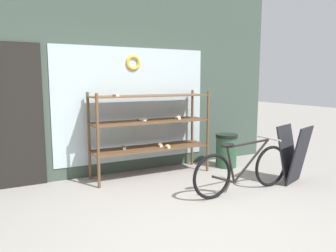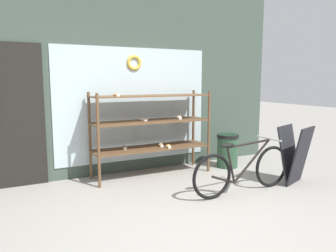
# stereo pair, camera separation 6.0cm
# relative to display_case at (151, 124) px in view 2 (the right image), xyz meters

# --- Properties ---
(ground_plane) EXTENTS (30.00, 30.00, 0.00)m
(ground_plane) POSITION_rel_display_case_xyz_m (-0.35, -1.88, -0.86)
(ground_plane) COLOR gray
(storefront_facade) EXTENTS (6.02, 0.13, 3.32)m
(storefront_facade) POSITION_rel_display_case_xyz_m (-0.39, 0.41, 0.76)
(storefront_facade) COLOR #3D4C42
(storefront_facade) RESTS_ON ground_plane
(display_case) EXTENTS (1.95, 0.55, 1.38)m
(display_case) POSITION_rel_display_case_xyz_m (0.00, 0.00, 0.00)
(display_case) COLOR brown
(display_case) RESTS_ON ground_plane
(bicycle) EXTENTS (1.69, 0.46, 0.74)m
(bicycle) POSITION_rel_display_case_xyz_m (0.77, -1.38, -0.52)
(bicycle) COLOR black
(bicycle) RESTS_ON ground_plane
(sandwich_board) EXTENTS (0.61, 0.53, 0.87)m
(sandwich_board) POSITION_rel_display_case_xyz_m (1.74, -1.40, -0.42)
(sandwich_board) COLOR #232328
(sandwich_board) RESTS_ON ground_plane
(trash_bin) EXTENTS (0.39, 0.39, 0.60)m
(trash_bin) POSITION_rel_display_case_xyz_m (1.43, -0.17, -0.53)
(trash_bin) COLOR #2D5138
(trash_bin) RESTS_ON ground_plane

